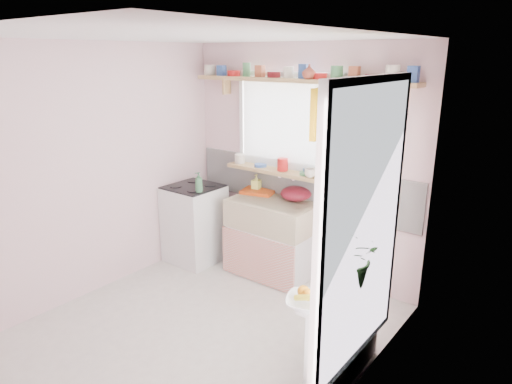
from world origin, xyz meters
The scene contains 19 objects.
room centered at (0.66, 0.86, 1.37)m, with size 3.20×3.20×3.20m.
sink_unit centered at (-0.15, 1.29, 0.43)m, with size 0.95×0.65×1.11m.
cooker centered at (-1.10, 1.05, 0.46)m, with size 0.58×0.58×0.93m.
radiator_ledge centered at (1.30, 0.20, 0.40)m, with size 0.22×0.95×0.78m.
windowsill centered at (-0.15, 1.48, 1.14)m, with size 1.40×0.22×0.04m, color tan.
pine_shelf centered at (0.00, 1.47, 2.12)m, with size 2.52×0.24×0.04m, color tan.
shelf_crockery centered at (0.00, 1.47, 2.20)m, with size 2.47×0.11×0.12m.
sill_crockery centered at (-0.15, 1.48, 1.22)m, with size 1.35×0.11×0.12m.
dish_tray centered at (-0.47, 1.47, 0.87)m, with size 0.36×0.27×0.04m, color #D04812.
colander centered at (0.02, 1.50, 0.93)m, with size 0.34×0.34×0.15m, color maroon.
jade_plant centered at (1.31, 0.20, 1.03)m, with size 0.46×0.40×0.51m, color #336628.
fruit_bowl centered at (1.21, -0.20, 0.81)m, with size 0.29×0.29×0.07m, color silver.
herb_pot centered at (1.33, 0.32, 0.87)m, with size 0.10×0.07×0.19m, color #2B6B2C.
soap_bottle_sink centered at (-0.53, 1.50, 0.95)m, with size 0.09×0.09×0.20m, color #D9E164.
sill_cup centered at (0.23, 1.42, 1.21)m, with size 0.12×0.12×0.09m, color beige.
sill_bowl centered at (0.18, 1.54, 1.19)m, with size 0.18×0.18×0.06m, color #305F9C.
shelf_vase centered at (0.19, 1.41, 2.21)m, with size 0.14×0.14×0.14m, color #99422F.
cooker_bottle centered at (-0.88, 0.93, 1.03)m, with size 0.09×0.09×0.22m, color #3B774C.
fruit centered at (1.22, -0.19, 0.87)m, with size 0.20×0.14×0.10m.
Camera 1 is at (2.56, -2.51, 2.37)m, focal length 32.00 mm.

